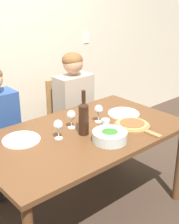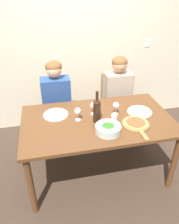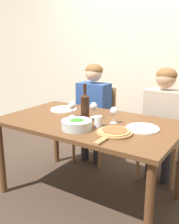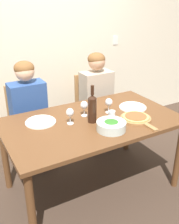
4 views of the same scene
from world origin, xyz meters
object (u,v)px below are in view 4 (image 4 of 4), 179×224
object	(u,v)px
wine_bottle	(92,108)
pizza_on_board	(136,118)
broccoli_bowl	(111,126)
person_woman	(29,106)
wine_glass_left	(70,113)
dinner_plate_right	(133,107)
chair_left	(28,122)
dinner_plate_left	(41,122)
wine_glass_right	(109,103)
water_tumbler	(112,116)
chair_right	(93,107)
wine_glass_centre	(84,106)
person_man	(97,92)

from	to	relation	value
wine_bottle	pizza_on_board	distance (m)	0.43
broccoli_bowl	person_woman	bearing A→B (deg)	114.71
wine_glass_left	dinner_plate_right	bearing A→B (deg)	0.88
chair_left	wine_bottle	xyz separation A→B (m)	(0.37, -0.84, 0.41)
dinner_plate_left	wine_glass_right	xyz separation A→B (m)	(0.66, -0.12, 0.10)
dinner_plate_right	wine_glass_right	distance (m)	0.30
pizza_on_board	person_woman	bearing A→B (deg)	130.30
broccoli_bowl	water_tumbler	bearing A→B (deg)	54.86
dinner_plate_left	wine_bottle	bearing A→B (deg)	-27.30
dinner_plate_left	dinner_plate_right	xyz separation A→B (m)	(0.95, -0.14, 0.00)
chair_right	person_woman	size ratio (longest dim) A/B	0.76
wine_glass_right	wine_glass_centre	xyz separation A→B (m)	(-0.25, 0.05, 0.00)
person_woman	broccoli_bowl	bearing A→B (deg)	-65.29
wine_bottle	person_man	bearing A→B (deg)	55.89
chair_right	water_tumbler	world-z (taller)	chair_right
wine_glass_left	wine_glass_right	world-z (taller)	same
chair_left	dinner_plate_right	xyz separation A→B (m)	(0.90, -0.77, 0.28)
chair_left	wine_glass_right	size ratio (longest dim) A/B	6.15
person_woman	wine_bottle	bearing A→B (deg)	-62.89
wine_glass_left	wine_glass_right	size ratio (longest dim) A/B	1.00
dinner_plate_left	wine_glass_left	bearing A→B (deg)	-34.03
chair_left	person_woman	world-z (taller)	person_woman
chair_right	water_tumbler	bearing A→B (deg)	-109.52
person_man	wine_glass_right	distance (m)	0.69
chair_left	wine_glass_left	xyz separation A→B (m)	(0.18, -0.78, 0.38)
person_man	wine_glass_left	bearing A→B (deg)	-135.86
wine_bottle	water_tumbler	xyz separation A→B (m)	(0.18, -0.06, -0.09)
broccoli_bowl	dinner_plate_left	bearing A→B (deg)	137.96
broccoli_bowl	wine_glass_centre	world-z (taller)	wine_glass_centre
person_woman	pizza_on_board	world-z (taller)	person_woman
dinner_plate_left	wine_glass_left	xyz separation A→B (m)	(0.23, -0.15, 0.10)
chair_left	person_woman	distance (m)	0.26
dinner_plate_right	pizza_on_board	xyz separation A→B (m)	(-0.14, -0.24, 0.01)
pizza_on_board	dinner_plate_left	bearing A→B (deg)	154.71
wine_glass_left	broccoli_bowl	bearing A→B (deg)	-47.81
person_man	broccoli_bowl	world-z (taller)	person_man
dinner_plate_right	person_man	bearing A→B (deg)	92.94
chair_right	wine_glass_right	size ratio (longest dim) A/B	6.15
chair_left	wine_glass_centre	bearing A→B (deg)	-61.67
dinner_plate_left	dinner_plate_right	bearing A→B (deg)	-8.54
person_man	wine_glass_right	world-z (taller)	person_man
person_man	wine_glass_left	world-z (taller)	person_man
pizza_on_board	chair_right	bearing A→B (deg)	83.70
person_woman	wine_glass_centre	world-z (taller)	person_woman
chair_left	pizza_on_board	bearing A→B (deg)	-52.99
chair_right	wine_glass_left	bearing A→B (deg)	-131.44
broccoli_bowl	dinner_plate_right	xyz separation A→B (m)	(0.47, 0.29, -0.03)
water_tumbler	chair_right	bearing A→B (deg)	70.48
wine_glass_left	wine_glass_right	bearing A→B (deg)	4.39
broccoli_bowl	wine_glass_right	distance (m)	0.37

